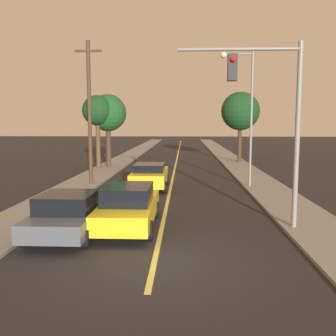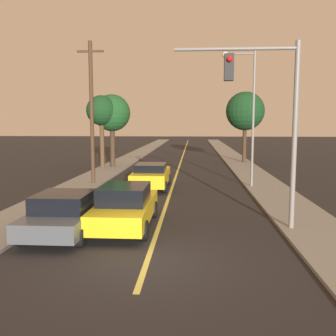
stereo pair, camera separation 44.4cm
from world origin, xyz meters
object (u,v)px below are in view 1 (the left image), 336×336
object	(u,v)px
tree_left_near	(97,111)
utility_pole_left	(89,111)
tree_left_far	(108,113)
car_outer_lane_front	(69,214)
car_near_lane_second	(150,175)
car_near_lane_front	(128,206)
tree_right_near	(240,111)
traffic_signal_mast	(272,105)
streetlamp_right	(244,102)

from	to	relation	value
tree_left_near	utility_pole_left	bearing A→B (deg)	-80.23
tree_left_near	tree_left_far	world-z (taller)	tree_left_far
car_outer_lane_front	tree_left_far	distance (m)	19.68
car_near_lane_second	tree_left_near	bearing A→B (deg)	119.79
car_near_lane_front	tree_left_far	world-z (taller)	tree_left_far
utility_pole_left	tree_right_near	bearing A→B (deg)	50.94
tree_left_far	tree_left_near	bearing A→B (deg)	-125.90
car_near_lane_front	traffic_signal_mast	bearing A→B (deg)	-0.25
utility_pole_left	tree_left_far	bearing A→B (deg)	94.51
traffic_signal_mast	tree_right_near	size ratio (longest dim) A/B	0.97
tree_left_near	tree_right_near	xyz separation A→B (m)	(12.40, 5.66, 0.16)
streetlamp_right	utility_pole_left	xyz separation A→B (m)	(-9.20, 0.48, -0.49)
car_near_lane_front	car_outer_lane_front	distance (m)	2.13
car_near_lane_front	tree_left_far	bearing A→B (deg)	103.66
traffic_signal_mast	utility_pole_left	bearing A→B (deg)	133.12
utility_pole_left	tree_left_near	bearing A→B (deg)	99.77
traffic_signal_mast	utility_pole_left	xyz separation A→B (m)	(-8.75, 9.34, 0.13)
streetlamp_right	tree_left_far	distance (m)	13.61
streetlamp_right	tree_left_near	distance (m)	13.51
tree_right_near	tree_left_far	bearing A→B (deg)	-158.01
traffic_signal_mast	tree_right_near	bearing A→B (deg)	84.31
car_near_lane_front	tree_left_near	xyz separation A→B (m)	(-5.09, 17.26, 3.96)
streetlamp_right	tree_left_far	world-z (taller)	streetlamp_right
tree_left_near	car_outer_lane_front	bearing A→B (deg)	-80.10
utility_pole_left	car_near_lane_front	bearing A→B (deg)	-68.24
utility_pole_left	tree_left_near	xyz separation A→B (m)	(-1.37, 7.94, 0.20)
car_near_lane_front	car_near_lane_second	xyz separation A→B (m)	(-0.00, 8.37, -0.03)
streetlamp_right	tree_left_near	world-z (taller)	streetlamp_right
car_near_lane_front	car_near_lane_second	world-z (taller)	car_near_lane_front
car_near_lane_second	tree_left_near	distance (m)	10.99
car_near_lane_front	car_near_lane_second	size ratio (longest dim) A/B	1.04
car_near_lane_front	traffic_signal_mast	world-z (taller)	traffic_signal_mast
utility_pole_left	tree_left_far	xyz separation A→B (m)	(-0.70, 8.86, 0.06)
streetlamp_right	tree_right_near	distance (m)	14.19
car_near_lane_second	car_outer_lane_front	world-z (taller)	car_near_lane_second
tree_left_far	tree_right_near	size ratio (longest dim) A/B	0.92
car_near_lane_front	tree_left_near	distance (m)	18.42
car_near_lane_front	streetlamp_right	size ratio (longest dim) A/B	0.62
car_near_lane_second	streetlamp_right	size ratio (longest dim) A/B	0.60
car_outer_lane_front	traffic_signal_mast	size ratio (longest dim) A/B	0.68
utility_pole_left	tree_left_near	distance (m)	8.06
car_outer_lane_front	traffic_signal_mast	bearing A→B (deg)	7.64
traffic_signal_mast	tree_right_near	distance (m)	23.06
utility_pole_left	tree_left_far	size ratio (longest dim) A/B	1.40
traffic_signal_mast	streetlamp_right	bearing A→B (deg)	87.09
car_near_lane_front	car_near_lane_second	bearing A→B (deg)	90.00
car_near_lane_front	car_outer_lane_front	size ratio (longest dim) A/B	1.11
car_near_lane_front	tree_right_near	distance (m)	24.41
car_outer_lane_front	tree_left_far	world-z (taller)	tree_left_far
traffic_signal_mast	utility_pole_left	world-z (taller)	utility_pole_left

